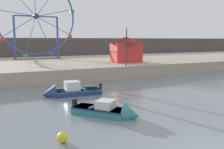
{
  "coord_description": "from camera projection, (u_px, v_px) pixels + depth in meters",
  "views": [
    {
      "loc": [
        -6.73,
        -5.46,
        4.01
      ],
      "look_at": [
        1.47,
        10.87,
        1.48
      ],
      "focal_mm": 39.99,
      "sensor_mm": 36.0,
      "label": 1
    }
  ],
  "objects": [
    {
      "name": "carnival_booth_red_striped",
      "position": [
        126.0,
        49.0,
        30.21
      ],
      "size": [
        3.87,
        2.97,
        3.09
      ],
      "rotation": [
        0.0,
        0.0,
        -0.09
      ],
      "color": "red",
      "rests_on": "quay_promenade"
    },
    {
      "name": "motorboat_teal_painted",
      "position": [
        110.0,
        111.0,
        13.22
      ],
      "size": [
        3.23,
        3.59,
        1.19
      ],
      "rotation": [
        0.0,
        0.0,
        5.4
      ],
      "color": "teal",
      "rests_on": "ground_plane"
    },
    {
      "name": "quay_promenade",
      "position": [
        47.0,
        67.0,
        31.5
      ],
      "size": [
        110.0,
        19.35,
        1.32
      ],
      "primitive_type": "cube",
      "color": "tan",
      "rests_on": "ground_plane"
    },
    {
      "name": "distant_town_skyline",
      "position": [
        26.0,
        50.0,
        47.03
      ],
      "size": [
        140.0,
        3.0,
        4.4
      ],
      "primitive_type": "cube",
      "color": "#564C47",
      "rests_on": "ground_plane"
    },
    {
      "name": "promenade_lamp_near",
      "position": [
        126.0,
        41.0,
        25.75
      ],
      "size": [
        0.32,
        0.32,
        4.02
      ],
      "color": "#2D2D33",
      "rests_on": "quay_promenade"
    },
    {
      "name": "ferris_wheel_blue_frame",
      "position": [
        36.0,
        18.0,
        34.94
      ],
      "size": [
        11.18,
        1.2,
        11.51
      ],
      "color": "#334CA8",
      "rests_on": "quay_promenade"
    },
    {
      "name": "mooring_buoy_orange",
      "position": [
        62.0,
        137.0,
        9.78
      ],
      "size": [
        0.44,
        0.44,
        0.44
      ],
      "primitive_type": "sphere",
      "color": "yellow",
      "rests_on": "ground_plane"
    },
    {
      "name": "motorboat_navy_blue",
      "position": [
        67.0,
        92.0,
        18.16
      ],
      "size": [
        4.48,
        1.69,
        1.51
      ],
      "rotation": [
        0.0,
        0.0,
        3.07
      ],
      "color": "navy",
      "rests_on": "ground_plane"
    }
  ]
}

